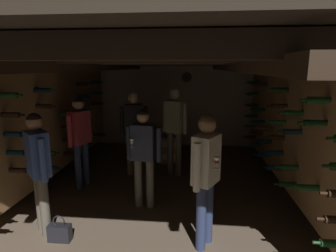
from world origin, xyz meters
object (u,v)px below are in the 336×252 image
at_px(person_guest_near_right, 206,169).
at_px(person_guest_rear_center, 175,123).
at_px(person_guest_near_left, 38,163).
at_px(person_guest_far_left, 134,125).
at_px(handbag, 60,232).
at_px(person_host_center, 144,150).
at_px(display_bottle, 175,131).
at_px(wine_crate_stack, 170,149).
at_px(person_guest_mid_left, 80,134).

bearing_deg(person_guest_near_right, person_guest_rear_center, 103.19).
distance_m(person_guest_near_left, person_guest_near_right, 2.09).
height_order(person_guest_far_left, person_guest_near_right, person_guest_far_left).
bearing_deg(handbag, person_host_center, 47.76).
relative_size(person_guest_rear_center, handbag, 5.03).
xyz_separation_m(person_host_center, person_guest_far_left, (-0.44, 1.32, 0.10)).
xyz_separation_m(display_bottle, handbag, (-1.22, -3.11, -0.62)).
relative_size(wine_crate_stack, handbag, 1.72).
bearing_deg(person_guest_far_left, display_bottle, 46.59).
xyz_separation_m(person_guest_mid_left, person_guest_near_right, (2.14, -1.50, -0.01)).
height_order(wine_crate_stack, handbag, wine_crate_stack).
height_order(person_guest_far_left, person_guest_mid_left, person_guest_far_left).
bearing_deg(person_guest_far_left, person_guest_mid_left, -138.71).
xyz_separation_m(person_guest_far_left, person_guest_near_right, (1.34, -2.21, -0.03)).
bearing_deg(person_guest_mid_left, display_bottle, 43.98).
bearing_deg(person_guest_mid_left, person_guest_rear_center, 26.23).
xyz_separation_m(display_bottle, person_guest_near_right, (0.58, -3.01, 0.25)).
distance_m(person_host_center, person_guest_near_left, 1.45).
height_order(display_bottle, person_guest_near_right, person_guest_near_right).
bearing_deg(display_bottle, person_guest_far_left, -133.41).
relative_size(person_guest_near_left, person_guest_near_right, 0.98).
relative_size(person_guest_rear_center, person_guest_far_left, 1.04).
distance_m(person_host_center, person_guest_rear_center, 1.46).
bearing_deg(person_guest_near_left, handbag, -29.53).
height_order(person_guest_rear_center, person_guest_near_right, person_guest_rear_center).
distance_m(wine_crate_stack, person_guest_far_left, 1.28).
relative_size(person_host_center, person_guest_mid_left, 0.94).
distance_m(person_guest_near_right, handbag, 2.00).
bearing_deg(display_bottle, person_guest_near_left, -117.19).
relative_size(wine_crate_stack, person_guest_far_left, 0.36).
bearing_deg(wine_crate_stack, person_guest_far_left, -126.64).
height_order(display_bottle, person_guest_near_left, person_guest_near_left).
bearing_deg(person_guest_far_left, handbag, -101.31).
relative_size(person_guest_far_left, handbag, 4.81).
bearing_deg(display_bottle, wine_crate_stack, 160.06).
bearing_deg(display_bottle, person_guest_mid_left, -136.02).
bearing_deg(person_guest_far_left, person_guest_near_right, -58.84).
bearing_deg(display_bottle, person_guest_rear_center, -86.93).
bearing_deg(person_guest_near_right, person_guest_far_left, 121.16).
relative_size(display_bottle, person_guest_mid_left, 0.21).
bearing_deg(person_guest_rear_center, person_host_center, -104.56).
distance_m(person_guest_rear_center, person_guest_near_right, 2.36).
bearing_deg(handbag, person_guest_near_left, 150.47).
bearing_deg(person_guest_near_right, wine_crate_stack, 102.95).
distance_m(person_guest_rear_center, person_guest_far_left, 0.81).
height_order(person_guest_mid_left, handbag, person_guest_mid_left).
relative_size(person_guest_near_left, person_guest_mid_left, 0.98).
bearing_deg(person_guest_rear_center, person_guest_mid_left, -153.77).
xyz_separation_m(wine_crate_stack, person_guest_mid_left, (-1.44, -1.56, 0.69)).
height_order(person_guest_far_left, handbag, person_guest_far_left).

